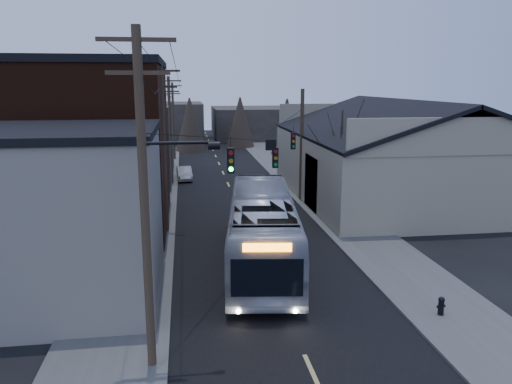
# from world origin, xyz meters

# --- Properties ---
(road_surface) EXTENTS (9.00, 110.00, 0.02)m
(road_surface) POSITION_xyz_m (0.00, 30.00, 0.01)
(road_surface) COLOR black
(road_surface) RESTS_ON ground
(sidewalk_left) EXTENTS (4.00, 110.00, 0.12)m
(sidewalk_left) POSITION_xyz_m (-6.50, 30.00, 0.06)
(sidewalk_left) COLOR #474744
(sidewalk_left) RESTS_ON ground
(sidewalk_right) EXTENTS (4.00, 110.00, 0.12)m
(sidewalk_right) POSITION_xyz_m (6.50, 30.00, 0.06)
(sidewalk_right) COLOR #474744
(sidewalk_right) RESTS_ON ground
(building_clapboard) EXTENTS (8.00, 8.00, 7.00)m
(building_clapboard) POSITION_xyz_m (-9.00, 9.00, 3.50)
(building_clapboard) COLOR #6C655A
(building_clapboard) RESTS_ON ground
(building_brick) EXTENTS (10.00, 12.00, 10.00)m
(building_brick) POSITION_xyz_m (-10.00, 20.00, 5.00)
(building_brick) COLOR black
(building_brick) RESTS_ON ground
(building_left_far) EXTENTS (9.00, 14.00, 7.00)m
(building_left_far) POSITION_xyz_m (-9.50, 36.00, 3.50)
(building_left_far) COLOR #2F2A26
(building_left_far) RESTS_ON ground
(warehouse) EXTENTS (16.16, 20.60, 7.73)m
(warehouse) POSITION_xyz_m (13.00, 25.00, 2.70)
(warehouse) COLOR gray
(warehouse) RESTS_ON ground
(building_far_left) EXTENTS (10.00, 12.00, 6.00)m
(building_far_left) POSITION_xyz_m (-6.00, 65.00, 3.00)
(building_far_left) COLOR #2F2A26
(building_far_left) RESTS_ON ground
(building_far_right) EXTENTS (12.00, 14.00, 5.00)m
(building_far_right) POSITION_xyz_m (7.00, 70.00, 2.50)
(building_far_right) COLOR #2F2A26
(building_far_right) RESTS_ON ground
(bare_tree) EXTENTS (0.40, 0.40, 7.20)m
(bare_tree) POSITION_xyz_m (6.50, 20.00, 3.60)
(bare_tree) COLOR black
(bare_tree) RESTS_ON ground
(utility_lines) EXTENTS (11.24, 45.28, 10.50)m
(utility_lines) POSITION_xyz_m (-3.11, 24.14, 4.95)
(utility_lines) COLOR #382B1E
(utility_lines) RESTS_ON ground
(bus) EXTENTS (4.77, 13.55, 3.69)m
(bus) POSITION_xyz_m (-0.08, 11.75, 1.85)
(bus) COLOR #A0A3AC
(bus) RESTS_ON ground
(parked_car) EXTENTS (1.55, 3.82, 1.23)m
(parked_car) POSITION_xyz_m (-3.88, 34.78, 0.62)
(parked_car) COLOR #95979B
(parked_car) RESTS_ON ground
(fire_hydrant) EXTENTS (0.35, 0.25, 0.73)m
(fire_hydrant) POSITION_xyz_m (5.89, 4.96, 0.51)
(fire_hydrant) COLOR black
(fire_hydrant) RESTS_ON sidewalk_right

